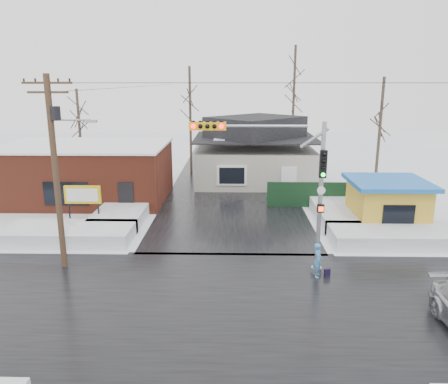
{
  "coord_description": "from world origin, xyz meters",
  "views": [
    {
      "loc": [
        0.12,
        -15.83,
        8.69
      ],
      "look_at": [
        -0.37,
        6.42,
        3.0
      ],
      "focal_mm": 35.0,
      "sensor_mm": 36.0,
      "label": 1
    }
  ],
  "objects_px": {
    "traffic_signal": "(286,178)",
    "utility_pole": "(56,162)",
    "kiosk": "(387,203)",
    "marquee_sign": "(83,196)",
    "pedestrian": "(318,260)"
  },
  "relations": [
    {
      "from": "marquee_sign",
      "to": "pedestrian",
      "type": "relative_size",
      "value": 1.59
    },
    {
      "from": "utility_pole",
      "to": "kiosk",
      "type": "distance_m",
      "value": 18.95
    },
    {
      "from": "traffic_signal",
      "to": "marquee_sign",
      "type": "bearing_deg",
      "value": 150.28
    },
    {
      "from": "utility_pole",
      "to": "marquee_sign",
      "type": "height_order",
      "value": "utility_pole"
    },
    {
      "from": "utility_pole",
      "to": "kiosk",
      "type": "relative_size",
      "value": 1.96
    },
    {
      "from": "traffic_signal",
      "to": "utility_pole",
      "type": "bearing_deg",
      "value": 177.05
    },
    {
      "from": "marquee_sign",
      "to": "kiosk",
      "type": "distance_m",
      "value": 18.51
    },
    {
      "from": "traffic_signal",
      "to": "utility_pole",
      "type": "height_order",
      "value": "utility_pole"
    },
    {
      "from": "marquee_sign",
      "to": "kiosk",
      "type": "bearing_deg",
      "value": 1.55
    },
    {
      "from": "utility_pole",
      "to": "marquee_sign",
      "type": "bearing_deg",
      "value": 100.13
    },
    {
      "from": "utility_pole",
      "to": "kiosk",
      "type": "xyz_separation_m",
      "value": [
        17.43,
        6.49,
        -3.65
      ]
    },
    {
      "from": "marquee_sign",
      "to": "utility_pole",
      "type": "bearing_deg",
      "value": -79.87
    },
    {
      "from": "traffic_signal",
      "to": "kiosk",
      "type": "relative_size",
      "value": 1.52
    },
    {
      "from": "utility_pole",
      "to": "pedestrian",
      "type": "relative_size",
      "value": 5.63
    },
    {
      "from": "pedestrian",
      "to": "utility_pole",
      "type": "bearing_deg",
      "value": 99.21
    }
  ]
}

